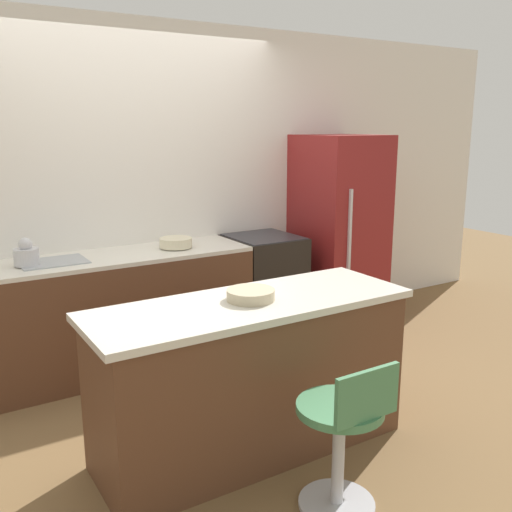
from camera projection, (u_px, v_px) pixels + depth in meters
ground_plane at (169, 375)px, 4.22m from camera, size 14.00×14.00×0.00m
wall_back at (130, 191)px, 4.46m from camera, size 8.00×0.06×2.60m
back_counter at (110, 314)px, 4.22m from camera, size 2.13×0.60×0.89m
kitchen_island at (251, 376)px, 3.17m from camera, size 1.80×0.63×0.88m
oven_range at (264, 287)px, 4.92m from camera, size 0.56×0.61×0.89m
refrigerator at (338, 231)px, 5.18m from camera, size 0.67×0.72×1.72m
stool_chair at (343, 437)px, 2.66m from camera, size 0.41×0.41×0.78m
kettle at (26, 254)px, 3.81m from camera, size 0.17×0.17×0.19m
mixing_bowl at (176, 242)px, 4.38m from camera, size 0.25×0.25×0.07m
fruit_bowl at (251, 295)px, 3.08m from camera, size 0.26×0.26×0.06m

